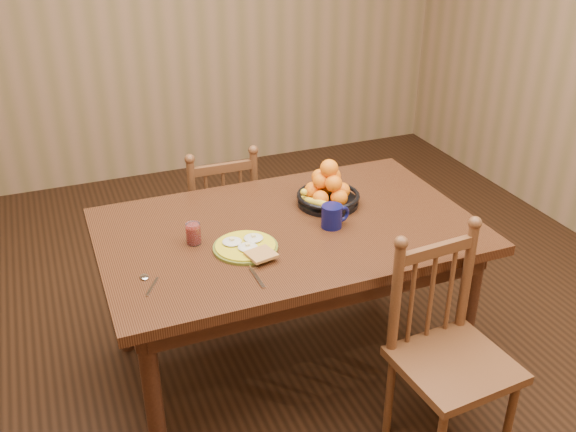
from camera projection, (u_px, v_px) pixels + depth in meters
name	position (u px, v px, depth m)	size (l,w,h in m)	color
room	(288.00, 90.00, 2.48)	(4.52, 5.02, 2.72)	black
dining_table	(288.00, 243.00, 2.80)	(1.60, 1.00, 0.75)	black
chair_far	(219.00, 223.00, 3.47)	(0.40, 0.39, 0.87)	#4A2C16
chair_near	(449.00, 355.00, 2.48)	(0.44, 0.43, 0.92)	#4A2C16
breakfast_plate	(246.00, 247.00, 2.58)	(0.26, 0.30, 0.04)	#59601E
fork	(255.00, 273.00, 2.42)	(0.03, 0.18, 0.00)	silver
spoon	(147.00, 280.00, 2.38)	(0.07, 0.15, 0.01)	silver
coffee_mug	(333.00, 216.00, 2.73)	(0.13, 0.09, 0.10)	#0A0D3B
juice_glass	(193.00, 234.00, 2.61)	(0.06, 0.06, 0.09)	silver
fruit_bowl	(327.00, 191.00, 2.92)	(0.29, 0.29, 0.22)	black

